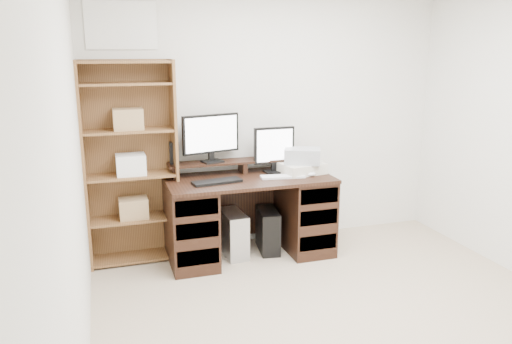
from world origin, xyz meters
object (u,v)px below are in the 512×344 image
monitor_small (274,148)px  tower_black (268,230)px  monitor_wide (211,136)px  printer (302,168)px  desk (249,215)px  tower_silver (233,234)px  bookshelf (131,162)px

monitor_small → tower_black: 0.79m
monitor_wide → printer: size_ratio=1.42×
desk → monitor_small: bearing=22.5°
printer → tower_black: printer is taller
printer → desk: bearing=168.9°
monitor_small → printer: (0.24, -0.12, -0.19)m
monitor_small → printer: bearing=-28.0°
monitor_wide → tower_silver: monitor_wide is taller
desk → tower_black: (0.20, 0.04, -0.19)m
monitor_wide → bookshelf: 0.75m
printer → tower_silver: bearing=165.5°
tower_black → bookshelf: size_ratio=0.24×
desk → tower_silver: (-0.15, 0.04, -0.18)m
monitor_small → tower_silver: monitor_small is taller
monitor_wide → bookshelf: bearing=165.6°
monitor_small → tower_silver: bearing=-171.4°
monitor_small → bookshelf: size_ratio=0.24×
tower_silver → monitor_small: bearing=6.8°
bookshelf → monitor_wide: bearing=-0.7°
monitor_wide → tower_silver: bearing=-60.8°
desk → tower_black: 0.28m
desk → bookshelf: size_ratio=0.83×
desk → tower_black: desk is taller
printer → bookshelf: bearing=161.1°
printer → tower_black: size_ratio=0.91×
tower_black → monitor_small: bearing=49.2°
monitor_wide → tower_silver: (0.15, -0.16, -0.91)m
monitor_wide → tower_silver: size_ratio=1.31×
tower_black → bookshelf: 1.43m
tower_black → monitor_wide: bearing=170.3°
bookshelf → desk: bearing=-11.7°
desk → monitor_wide: 0.81m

